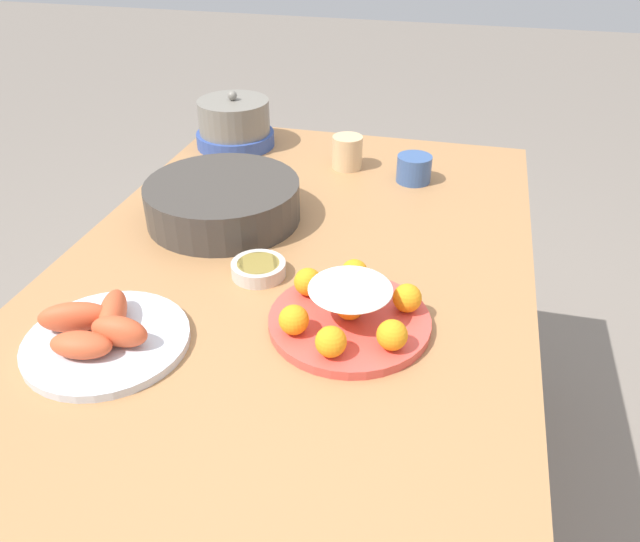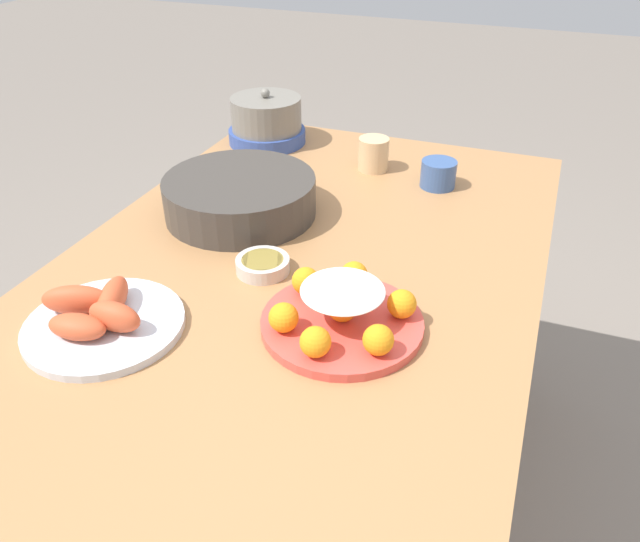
# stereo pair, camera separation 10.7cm
# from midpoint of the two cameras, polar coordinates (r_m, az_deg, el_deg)

# --- Properties ---
(ground_plane) EXTENTS (12.00, 12.00, 0.00)m
(ground_plane) POSITION_cam_midpoint_polar(r_m,az_deg,el_deg) (1.69, -3.66, -20.85)
(ground_plane) COLOR slate
(dining_table) EXTENTS (1.35, 0.88, 0.74)m
(dining_table) POSITION_cam_midpoint_polar(r_m,az_deg,el_deg) (1.23, -4.70, -2.92)
(dining_table) COLOR #A87547
(dining_table) RESTS_ON ground_plane
(cake_plate) EXTENTS (0.26, 0.26, 0.08)m
(cake_plate) POSITION_cam_midpoint_polar(r_m,az_deg,el_deg) (0.99, -0.41, -3.86)
(cake_plate) COLOR #E04C42
(cake_plate) RESTS_ON dining_table
(serving_bowl) EXTENTS (0.32, 0.32, 0.08)m
(serving_bowl) POSITION_cam_midpoint_polar(r_m,az_deg,el_deg) (1.32, -11.18, 6.35)
(serving_bowl) COLOR #3D3833
(serving_bowl) RESTS_ON dining_table
(sauce_bowl) EXTENTS (0.10, 0.10, 0.03)m
(sauce_bowl) POSITION_cam_midpoint_polar(r_m,az_deg,el_deg) (1.14, -8.34, 0.16)
(sauce_bowl) COLOR beige
(sauce_bowl) RESTS_ON dining_table
(seafood_platter) EXTENTS (0.25, 0.25, 0.06)m
(seafood_platter) POSITION_cam_midpoint_polar(r_m,az_deg,el_deg) (1.04, -22.15, -5.45)
(seafood_platter) COLOR silver
(seafood_platter) RESTS_ON dining_table
(cup_near) EXTENTS (0.08, 0.08, 0.06)m
(cup_near) POSITION_cam_midpoint_polar(r_m,az_deg,el_deg) (1.48, 6.53, 9.22)
(cup_near) COLOR #38568E
(cup_near) RESTS_ON dining_table
(cup_far) EXTENTS (0.07, 0.07, 0.08)m
(cup_far) POSITION_cam_midpoint_polar(r_m,az_deg,el_deg) (1.55, 0.50, 10.76)
(cup_far) COLOR #DBB27F
(cup_far) RESTS_ON dining_table
(warming_pot) EXTENTS (0.21, 0.21, 0.15)m
(warming_pot) POSITION_cam_midpoint_polar(r_m,az_deg,el_deg) (1.70, -9.67, 13.07)
(warming_pot) COLOR #334C99
(warming_pot) RESTS_ON dining_table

